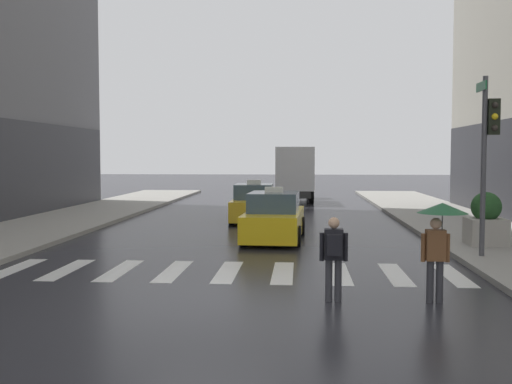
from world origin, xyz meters
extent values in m
plane|color=#26262B|center=(0.00, 0.00, 0.00)|extent=(160.00, 160.00, 0.00)
cube|color=silver|center=(-5.40, 3.00, 0.00)|extent=(0.50, 2.80, 0.01)
cube|color=silver|center=(-4.05, 3.00, 0.00)|extent=(0.50, 2.80, 0.01)
cube|color=silver|center=(-2.70, 3.00, 0.00)|extent=(0.50, 2.80, 0.01)
cube|color=silver|center=(-1.35, 3.00, 0.00)|extent=(0.50, 2.80, 0.01)
cube|color=silver|center=(0.00, 3.00, 0.00)|extent=(0.50, 2.80, 0.01)
cube|color=silver|center=(1.35, 3.00, 0.00)|extent=(0.50, 2.80, 0.01)
cube|color=silver|center=(2.70, 3.00, 0.00)|extent=(0.50, 2.80, 0.01)
cube|color=silver|center=(4.05, 3.00, 0.00)|extent=(0.50, 2.80, 0.01)
cube|color=silver|center=(5.40, 3.00, 0.00)|extent=(0.50, 2.80, 0.01)
cylinder|color=#47474C|center=(6.65, 4.98, 2.55)|extent=(0.14, 0.14, 4.80)
cube|color=black|center=(6.87, 4.98, 3.88)|extent=(0.30, 0.26, 0.95)
sphere|color=#28231E|center=(6.87, 4.84, 4.18)|extent=(0.17, 0.17, 0.17)
sphere|color=yellow|center=(6.87, 4.84, 3.88)|extent=(0.17, 0.17, 0.17)
sphere|color=#28231E|center=(6.87, 4.84, 3.58)|extent=(0.17, 0.17, 0.17)
cube|color=#196638|center=(6.60, 5.16, 4.70)|extent=(0.04, 0.84, 0.24)
cube|color=yellow|center=(0.89, 8.65, 0.56)|extent=(2.03, 4.59, 0.84)
cube|color=#384C5B|center=(0.88, 8.55, 1.30)|extent=(1.70, 2.18, 0.64)
cube|color=silver|center=(0.88, 8.55, 1.71)|extent=(0.61, 0.27, 0.18)
cylinder|color=black|center=(0.10, 10.04, 0.33)|extent=(0.25, 0.67, 0.66)
cylinder|color=black|center=(1.81, 9.96, 0.33)|extent=(0.25, 0.67, 0.66)
cylinder|color=black|center=(-0.03, 7.35, 0.33)|extent=(0.25, 0.67, 0.66)
cylinder|color=black|center=(1.68, 7.26, 0.33)|extent=(0.25, 0.67, 0.66)
cube|color=#F2EAB2|center=(0.38, 10.95, 0.60)|extent=(0.20, 0.05, 0.14)
cube|color=#F2EAB2|center=(1.63, 10.89, 0.60)|extent=(0.20, 0.05, 0.14)
cube|color=gold|center=(-0.24, 14.50, 0.56)|extent=(1.86, 4.53, 0.84)
cube|color=#384C5B|center=(-0.24, 14.40, 1.30)|extent=(1.63, 2.12, 0.64)
cube|color=silver|center=(-0.24, 14.40, 1.71)|extent=(0.60, 0.25, 0.18)
cylinder|color=black|center=(-1.11, 15.84, 0.33)|extent=(0.23, 0.66, 0.66)
cylinder|color=black|center=(0.60, 15.86, 0.33)|extent=(0.23, 0.66, 0.66)
cylinder|color=black|center=(-1.07, 13.14, 0.33)|extent=(0.23, 0.66, 0.66)
cylinder|color=black|center=(0.64, 13.16, 0.33)|extent=(0.23, 0.66, 0.66)
cube|color=#F2EAB2|center=(-0.90, 16.76, 0.60)|extent=(0.20, 0.04, 0.14)
cube|color=#F2EAB2|center=(0.36, 16.78, 0.60)|extent=(0.20, 0.04, 0.14)
cube|color=#2D2D2D|center=(1.40, 25.39, 0.65)|extent=(1.94, 6.64, 0.40)
cube|color=silver|center=(1.33, 28.69, 1.90)|extent=(2.14, 1.84, 2.10)
cube|color=#384C5B|center=(1.32, 29.61, 2.27)|extent=(1.89, 0.08, 0.95)
cube|color=silver|center=(1.42, 24.49, 2.10)|extent=(2.30, 4.84, 2.50)
cylinder|color=black|center=(0.34, 28.47, 0.45)|extent=(0.30, 0.91, 0.90)
cylinder|color=black|center=(2.34, 28.51, 0.45)|extent=(0.30, 0.91, 0.90)
cylinder|color=black|center=(0.43, 23.93, 0.45)|extent=(0.30, 0.91, 0.90)
cylinder|color=black|center=(2.43, 23.97, 0.45)|extent=(0.30, 0.91, 0.90)
cylinder|color=#333338|center=(4.28, 0.26, 0.41)|extent=(0.14, 0.14, 0.82)
cylinder|color=#333338|center=(4.46, 0.26, 0.41)|extent=(0.14, 0.14, 0.82)
cube|color=brown|center=(4.37, 0.26, 1.12)|extent=(0.36, 0.24, 0.60)
sphere|color=tan|center=(4.37, 0.26, 1.54)|extent=(0.22, 0.22, 0.22)
cylinder|color=brown|center=(4.14, 0.26, 1.07)|extent=(0.09, 0.09, 0.55)
cylinder|color=brown|center=(4.60, 0.26, 1.07)|extent=(0.09, 0.09, 0.55)
cylinder|color=#4C4C4C|center=(4.49, 0.26, 1.42)|extent=(0.02, 0.02, 1.00)
cone|color=#19512D|center=(4.49, 0.26, 1.84)|extent=(0.96, 0.96, 0.20)
cylinder|color=#333338|center=(2.32, 0.22, 0.41)|extent=(0.14, 0.14, 0.82)
cylinder|color=#333338|center=(2.50, 0.22, 0.41)|extent=(0.14, 0.14, 0.82)
cube|color=black|center=(2.41, 0.22, 1.12)|extent=(0.36, 0.24, 0.60)
sphere|color=tan|center=(2.41, 0.22, 1.54)|extent=(0.22, 0.22, 0.22)
cylinder|color=black|center=(2.18, 0.22, 1.07)|extent=(0.09, 0.09, 0.55)
cylinder|color=black|center=(2.64, 0.22, 1.07)|extent=(0.09, 0.09, 0.55)
cube|color=black|center=(2.41, 0.00, 1.14)|extent=(0.28, 0.18, 0.40)
cube|color=#A8A399|center=(7.38, 7.06, 0.55)|extent=(1.10, 1.10, 0.80)
sphere|color=#234C23|center=(7.38, 7.06, 1.30)|extent=(0.90, 0.90, 0.90)
camera|label=1|loc=(1.75, -11.38, 2.84)|focal=41.92mm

